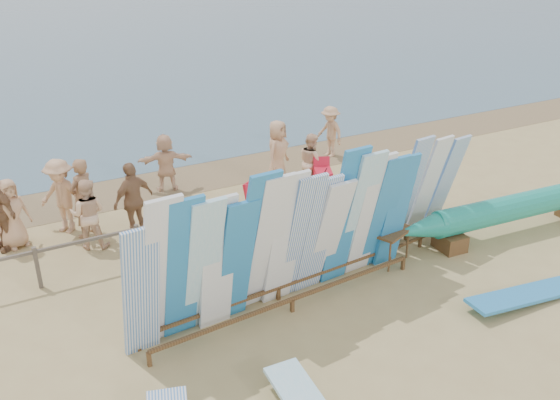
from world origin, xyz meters
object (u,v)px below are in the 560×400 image
main_surfboard_rack (285,243)px  beachgoer_5 (166,163)px  beachgoer_1 (83,198)px  beachgoer_3 (61,196)px  beachgoer_0 (11,214)px  flat_board_d (527,300)px  outrigger_canoe (518,208)px  beach_chair_left (261,211)px  vendor_table (389,244)px  beach_chair_right (257,204)px  beachgoer_8 (311,162)px  beachgoer_2 (88,214)px  beachgoer_6 (277,153)px  side_surfboard_rack (418,194)px  stroller (322,182)px  beachgoer_4 (134,200)px  beachgoer_9 (330,132)px

main_surfboard_rack → beachgoer_5: 6.44m
beachgoer_1 → beachgoer_3: (-0.38, 0.46, -0.04)m
beachgoer_0 → beachgoer_5: size_ratio=1.01×
flat_board_d → beachgoer_1: 9.62m
outrigger_canoe → beach_chair_left: 5.98m
outrigger_canoe → vendor_table: bearing=177.9°
beach_chair_right → beachgoer_8: beachgoer_8 is taller
beachgoer_8 → main_surfboard_rack: bearing=150.8°
beachgoer_2 → outrigger_canoe: bearing=179.8°
beachgoer_0 → beachgoer_6: beachgoer_6 is taller
side_surfboard_rack → stroller: (-0.38, 3.20, -0.79)m
vendor_table → beachgoer_8: 4.22m
vendor_table → stroller: (0.62, 3.56, 0.01)m
main_surfboard_rack → outrigger_canoe: main_surfboard_rack is taller
beach_chair_right → beachgoer_2: bearing=144.3°
outrigger_canoe → beach_chair_right: (-4.77, 3.89, -0.40)m
side_surfboard_rack → beachgoer_5: bearing=116.2°
beach_chair_left → beachgoer_6: 2.47m
beach_chair_left → beachgoer_5: (-1.35, 2.97, 0.53)m
beachgoer_4 → vendor_table: bearing=117.3°
main_surfboard_rack → outrigger_canoe: size_ratio=0.86×
outrigger_canoe → vendor_table: 3.45m
beach_chair_right → beachgoer_5: beachgoer_5 is taller
beach_chair_left → main_surfboard_rack: bearing=-111.7°
beachgoer_6 → beachgoer_8: (0.61, -0.79, -0.12)m
outrigger_canoe → beachgoer_3: (-9.14, 5.18, 0.26)m
main_surfboard_rack → beachgoer_6: main_surfboard_rack is taller
beach_chair_left → beachgoer_2: size_ratio=0.57×
outrigger_canoe → beachgoer_8: (-2.78, 4.53, 0.16)m
beach_chair_left → beachgoer_6: size_ratio=0.50×
beach_chair_right → flat_board_d: bearing=-98.2°
side_surfboard_rack → outrigger_canoe: 2.59m
beach_chair_left → beach_chair_right: bearing=75.0°
beachgoer_0 → beachgoer_5: beachgoer_0 is taller
main_surfboard_rack → beachgoer_9: (5.34, 6.57, -0.53)m
beachgoer_5 → beachgoer_2: bearing=55.0°
vendor_table → flat_board_d: bearing=-81.8°
beachgoer_0 → stroller: bearing=-29.5°
main_surfboard_rack → beachgoer_0: (-4.07, 4.96, -0.53)m
beach_chair_right → beachgoer_4: (-2.99, 0.26, 0.66)m
beachgoer_9 → beachgoer_6: bearing=-71.7°
beachgoer_3 → vendor_table: bearing=10.7°
side_surfboard_rack → beachgoer_8: side_surfboard_rack is taller
stroller → beach_chair_right: bearing=-153.3°
beachgoer_6 → beach_chair_right: bearing=-169.2°
stroller → beachgoer_2: bearing=-156.5°
beach_chair_right → beachgoer_6: beachgoer_6 is taller
beachgoer_9 → beachgoer_5: size_ratio=1.01×
outrigger_canoe → vendor_table: vendor_table is taller
beach_chair_right → beachgoer_3: bearing=130.9°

